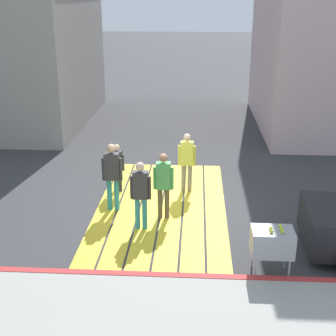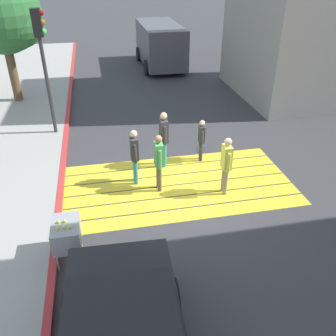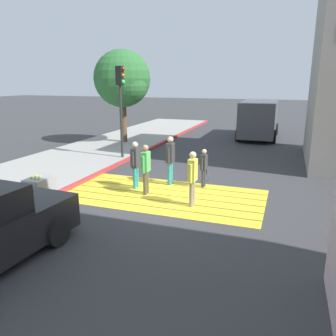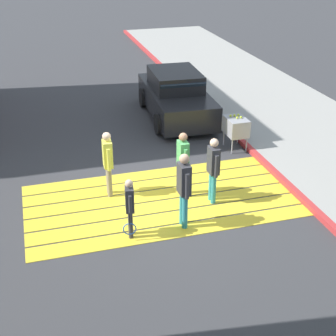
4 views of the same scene
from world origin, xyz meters
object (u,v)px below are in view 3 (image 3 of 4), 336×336
traffic_light_corner (121,94)px  pedestrian_adult_side (192,175)px  tennis_ball_cart (40,186)px  pedestrian_adult_lead (146,166)px  pedestrian_teen_behind (135,162)px  street_tree (124,80)px  pedestrian_adult_trailing (170,157)px  pedestrian_child_with_racket (204,166)px  van_down_street (259,118)px

traffic_light_corner → pedestrian_adult_side: 7.00m
traffic_light_corner → tennis_ball_cart: 6.91m
tennis_ball_cart → traffic_light_corner: bearing=96.0°
pedestrian_adult_lead → pedestrian_teen_behind: bearing=140.9°
street_tree → pedestrian_adult_side: bearing=-52.8°
pedestrian_adult_lead → pedestrian_adult_trailing: pedestrian_adult_trailing is taller
traffic_light_corner → pedestrian_teen_behind: traffic_light_corner is taller
pedestrian_adult_lead → pedestrian_child_with_racket: bearing=41.0°
van_down_street → pedestrian_adult_trailing: van_down_street is taller
pedestrian_adult_lead → pedestrian_adult_side: bearing=-16.9°
pedestrian_adult_lead → van_down_street: bearing=79.3°
traffic_light_corner → pedestrian_child_with_racket: traffic_light_corner is taller
van_down_street → street_tree: size_ratio=0.98×
traffic_light_corner → street_tree: street_tree is taller
pedestrian_adult_lead → pedestrian_adult_trailing: (0.39, 1.29, 0.05)m
pedestrian_adult_lead → pedestrian_teen_behind: (-0.59, 0.48, -0.01)m
van_down_street → pedestrian_teen_behind: size_ratio=3.19×
pedestrian_teen_behind → pedestrian_adult_side: bearing=-23.5°
street_tree → tennis_ball_cart: 10.87m
pedestrian_child_with_racket → tennis_ball_cart: bearing=-137.3°
pedestrian_teen_behind → street_tree: bearing=119.0°
van_down_street → pedestrian_adult_lead: bearing=-100.7°
traffic_light_corner → pedestrian_adult_lead: size_ratio=2.57×
tennis_ball_cart → pedestrian_child_with_racket: pedestrian_child_with_racket is taller
tennis_ball_cart → pedestrian_adult_trailing: pedestrian_adult_trailing is taller
traffic_light_corner → pedestrian_adult_trailing: 4.92m
traffic_light_corner → tennis_ball_cart: size_ratio=4.17×
tennis_ball_cart → pedestrian_adult_side: (4.03, 1.72, 0.26)m
pedestrian_adult_trailing → van_down_street: bearing=80.0°
pedestrian_child_with_racket → pedestrian_adult_side: bearing=-86.6°
pedestrian_adult_lead → pedestrian_child_with_racket: size_ratio=1.21×
pedestrian_adult_lead → pedestrian_adult_side: size_ratio=1.00×
tennis_ball_cart → pedestrian_adult_side: 4.39m
traffic_light_corner → tennis_ball_cart: traffic_light_corner is taller
street_tree → pedestrian_child_with_racket: bearing=-46.1°
pedestrian_adult_trailing → pedestrian_teen_behind: 1.27m
pedestrian_adult_trailing → tennis_ball_cart: bearing=-127.6°
pedestrian_adult_side → pedestrian_adult_lead: bearing=163.1°
pedestrian_child_with_racket → street_tree: bearing=133.9°
van_down_street → pedestrian_adult_side: van_down_street is taller
traffic_light_corner → pedestrian_adult_trailing: bearing=-40.8°
van_down_street → pedestrian_adult_side: 13.29m
tennis_ball_cart → van_down_street: bearing=72.5°
street_tree → pedestrian_adult_lead: 9.63m
pedestrian_adult_trailing → pedestrian_adult_lead: bearing=-106.7°
pedestrian_teen_behind → pedestrian_child_with_racket: size_ratio=1.20×
pedestrian_adult_side → pedestrian_teen_behind: (-2.29, 0.99, -0.01)m
van_down_street → street_tree: street_tree is taller
street_tree → pedestrian_child_with_racket: (6.32, -6.57, -2.86)m
pedestrian_adult_side → pedestrian_teen_behind: bearing=156.5°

